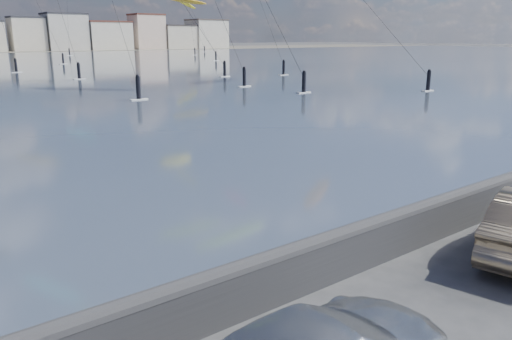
{
  "coord_description": "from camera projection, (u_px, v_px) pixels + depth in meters",
  "views": [
    {
      "loc": [
        -4.93,
        -3.72,
        4.8
      ],
      "look_at": [
        1.0,
        4.0,
        2.2
      ],
      "focal_mm": 35.0,
      "sensor_mm": 36.0,
      "label": 1
    }
  ],
  "objects": [
    {
      "name": "kitesurfer_6",
      "position": [
        187.0,
        2.0,
        108.37
      ],
      "size": [
        8.7,
        14.64,
        13.46
      ],
      "color": "#BF8C19",
      "rests_on": "ground"
    },
    {
      "name": "kitesurfer_3",
      "position": [
        184.0,
        3.0,
        169.64
      ],
      "size": [
        8.65,
        16.05,
        18.64
      ],
      "color": "yellow",
      "rests_on": "ground"
    },
    {
      "name": "seawall",
      "position": [
        256.0,
        281.0,
        8.91
      ],
      "size": [
        400.0,
        0.36,
        1.08
      ],
      "color": "#28282B",
      "rests_on": "ground"
    }
  ]
}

